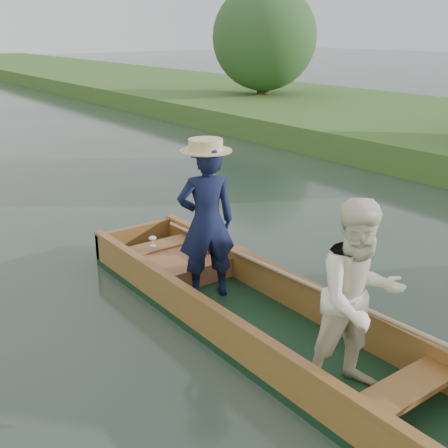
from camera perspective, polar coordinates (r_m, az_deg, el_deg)
ground at (r=5.49m, az=3.82°, el=-11.09°), size 120.00×120.00×0.00m
trees_far at (r=12.30m, az=-19.75°, el=16.45°), size 22.76×17.28×4.37m
punt at (r=5.18m, az=4.39°, el=-6.24°), size 1.12×5.00×1.73m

